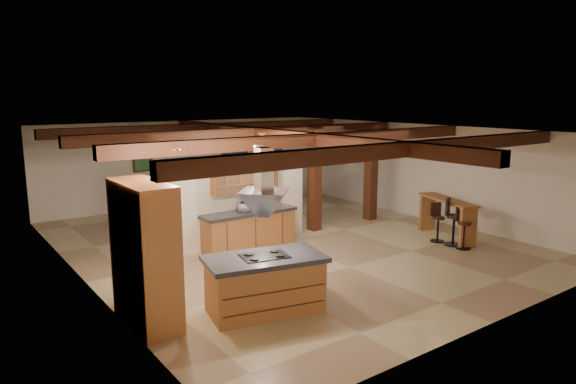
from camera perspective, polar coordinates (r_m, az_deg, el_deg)
name	(u,v)px	position (r m, az deg, el deg)	size (l,w,h in m)	color
ground	(284,242)	(13.43, -0.41, -5.55)	(12.00, 12.00, 0.00)	tan
room_walls	(284,174)	(13.04, -0.42, 1.98)	(12.00, 12.00, 12.00)	silver
ceiling_beams	(284,136)	(12.93, -0.42, 6.27)	(10.00, 12.00, 0.28)	#3B180E
timber_posts	(344,165)	(14.99, 6.27, 2.99)	(2.50, 0.30, 2.90)	#3B180E
partition_wall	(241,202)	(13.04, -5.27, -1.11)	(3.80, 0.18, 2.20)	silver
pantry_cabinet	(145,254)	(8.76, -15.60, -6.68)	(0.67, 1.60, 2.40)	#9C5932
back_counter	(249,229)	(12.85, -4.33, -4.13)	(2.50, 0.66, 0.94)	#9C5932
upper_display_cabinet	(244,174)	(12.74, -4.89, 2.05)	(1.80, 0.36, 0.95)	#9C5932
range_hood	(264,213)	(8.76, -2.66, -2.33)	(1.10, 1.10, 1.40)	silver
back_windows	(253,156)	(19.51, -3.89, 4.03)	(2.70, 0.07, 1.70)	#3B180E
framed_art	(143,159)	(17.60, -15.85, 3.58)	(0.65, 0.05, 0.85)	#3B180E
recessed_cans	(236,142)	(9.93, -5.85, 5.52)	(3.16, 2.46, 0.03)	silver
kitchen_island	(265,283)	(9.13, -2.59, -10.11)	(2.25, 1.52, 1.02)	#9C5932
dining_table	(233,214)	(15.27, -6.10, -2.50)	(1.63, 0.91, 0.57)	#401A10
sofa	(261,188)	(19.35, -3.01, 0.42)	(2.14, 0.84, 0.62)	black
microwave	(247,207)	(12.69, -4.58, -1.64)	(0.41, 0.28, 0.23)	#B9B9BE
bar_counter	(447,212)	(14.22, 17.24, -2.13)	(1.13, 2.09, 1.07)	#9C5932
side_table	(286,186)	(19.84, -0.19, 0.68)	(0.50, 0.50, 0.62)	#3B180E
table_lamp	(286,173)	(19.75, -0.19, 2.15)	(0.25, 0.25, 0.29)	black
bar_stool_a	(463,228)	(13.45, 18.88, -3.79)	(0.37, 0.38, 1.04)	black
bar_stool_b	(452,222)	(13.64, 17.79, -3.16)	(0.45, 0.46, 1.20)	black
bar_stool_c	(437,222)	(13.89, 16.27, -3.24)	(0.38, 0.39, 1.01)	black
dining_chairs	(233,203)	(15.20, -6.12, -1.20)	(2.52, 2.52, 1.26)	#3B180E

